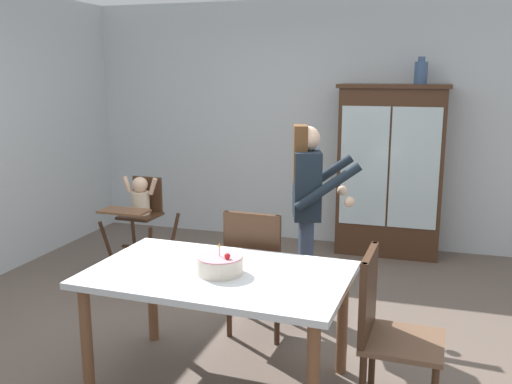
# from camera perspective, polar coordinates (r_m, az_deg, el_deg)

# --- Properties ---
(ground_plane) EXTENTS (6.24, 6.24, 0.00)m
(ground_plane) POSITION_cam_1_polar(r_m,az_deg,el_deg) (4.35, -2.02, -14.25)
(ground_plane) COLOR #66564C
(wall_back) EXTENTS (5.32, 0.06, 2.70)m
(wall_back) POSITION_cam_1_polar(r_m,az_deg,el_deg) (6.47, 5.66, 6.84)
(wall_back) COLOR silver
(wall_back) RESTS_ON ground_plane
(china_cabinet) EXTENTS (1.12, 0.48, 1.80)m
(china_cabinet) POSITION_cam_1_polar(r_m,az_deg,el_deg) (6.15, 13.30, 2.13)
(china_cabinet) COLOR #422819
(china_cabinet) RESTS_ON ground_plane
(ceramic_vase) EXTENTS (0.13, 0.13, 0.27)m
(ceramic_vase) POSITION_cam_1_polar(r_m,az_deg,el_deg) (6.05, 16.21, 11.48)
(ceramic_vase) COLOR #3D567F
(ceramic_vase) RESTS_ON china_cabinet
(high_chair_with_toddler) EXTENTS (0.60, 0.70, 0.95)m
(high_chair_with_toddler) POSITION_cam_1_polar(r_m,az_deg,el_deg) (5.54, -11.55, -1.52)
(high_chair_with_toddler) COLOR #422819
(high_chair_with_toddler) RESTS_ON ground_plane
(adult_person) EXTENTS (0.60, 0.59, 1.53)m
(adult_person) POSITION_cam_1_polar(r_m,az_deg,el_deg) (4.40, 5.19, -0.62)
(adult_person) COLOR #33425B
(adult_person) RESTS_ON ground_plane
(dining_table) EXTENTS (1.60, 1.02, 0.74)m
(dining_table) POSITION_cam_1_polar(r_m,az_deg,el_deg) (3.51, -3.77, -9.32)
(dining_table) COLOR silver
(dining_table) RESTS_ON ground_plane
(birthday_cake) EXTENTS (0.28, 0.28, 0.19)m
(birthday_cake) POSITION_cam_1_polar(r_m,az_deg,el_deg) (3.43, -3.67, -7.29)
(birthday_cake) COLOR beige
(birthday_cake) RESTS_ON dining_table
(dining_chair_far_side) EXTENTS (0.46, 0.46, 0.96)m
(dining_chair_far_side) POSITION_cam_1_polar(r_m,az_deg,el_deg) (4.15, 0.07, -7.26)
(dining_chair_far_side) COLOR #422819
(dining_chair_far_side) RESTS_ON ground_plane
(dining_chair_right_end) EXTENTS (0.46, 0.46, 0.96)m
(dining_chair_right_end) POSITION_cam_1_polar(r_m,az_deg,el_deg) (3.31, 12.80, -12.77)
(dining_chair_right_end) COLOR #422819
(dining_chair_right_end) RESTS_ON ground_plane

